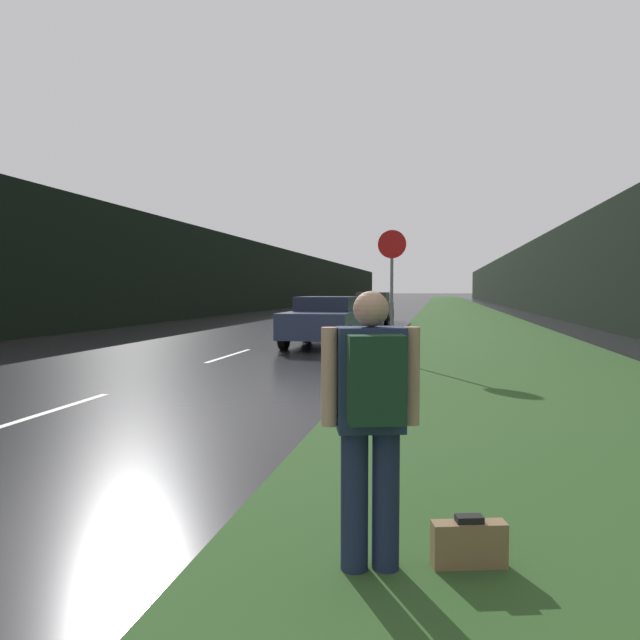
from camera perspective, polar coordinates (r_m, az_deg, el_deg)
name	(u,v)px	position (r m, az deg, el deg)	size (l,w,h in m)	color
grass_verge	(462,314)	(40.22, 14.04, 0.56)	(6.00, 240.00, 0.02)	#2D5123
lane_stripe_b	(41,414)	(8.58, -26.14, -8.45)	(0.12, 3.00, 0.01)	silver
lane_stripe_c	(229,355)	(14.67, -9.04, -3.53)	(0.12, 3.00, 0.01)	silver
lane_stripe_d	(297,334)	(21.33, -2.32, -1.46)	(0.12, 3.00, 0.01)	silver
lane_stripe_e	(332,324)	(28.15, 1.17, -0.37)	(0.12, 3.00, 0.01)	silver
lane_stripe_f	(353,317)	(35.05, 3.29, 0.29)	(0.12, 3.00, 0.01)	silver
treeline_far_side	(273,279)	(52.35, -4.77, 4.15)	(2.00, 140.00, 5.44)	black
treeline_near_side	(532,278)	(50.73, 20.45, 3.92)	(2.00, 140.00, 5.28)	black
stop_sign	(392,283)	(13.23, 7.19, 3.71)	(0.65, 0.07, 3.04)	slate
hitchhiker_with_backpack	(371,413)	(3.34, 5.17, -9.26)	(0.56, 0.48, 1.66)	#1E2847
suitcase	(469,545)	(3.75, 14.67, -20.93)	(0.46, 0.23, 0.33)	olive
car_passing_near	(326,320)	(17.08, 0.58, -0.01)	(2.01, 4.52, 1.47)	#2D3856
car_passing_far	(373,307)	(29.17, 5.29, 1.26)	(1.88, 4.71, 1.55)	#4C514C
car_oncoming	(369,299)	(58.46, 4.89, 2.07)	(1.88, 4.42, 1.42)	#BCBCBC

